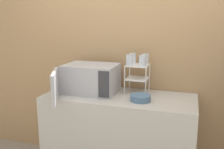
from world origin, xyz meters
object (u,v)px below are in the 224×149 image
(microwave, at_px, (89,79))
(dish_rack, at_px, (137,73))
(glass_front_right, at_px, (143,61))
(glass_back_right, at_px, (145,59))
(glass_front_left, at_px, (129,60))
(glass_back_left, at_px, (133,58))
(bowl, at_px, (140,98))

(microwave, xyz_separation_m, dish_rack, (0.46, 0.14, 0.06))
(dish_rack, relative_size, glass_front_right, 2.75)
(glass_back_right, bearing_deg, microwave, -159.05)
(microwave, relative_size, glass_front_left, 7.40)
(microwave, height_order, glass_back_right, glass_back_right)
(glass_back_left, bearing_deg, glass_back_right, -2.89)
(glass_front_right, xyz_separation_m, bowl, (0.03, -0.20, -0.31))
(dish_rack, height_order, glass_back_right, glass_back_right)
(microwave, height_order, glass_front_left, glass_front_left)
(microwave, xyz_separation_m, glass_front_left, (0.40, 0.08, 0.20))
(glass_front_right, distance_m, bowl, 0.37)
(dish_rack, height_order, glass_back_left, glass_back_left)
(glass_front_left, distance_m, glass_front_right, 0.13)
(bowl, bearing_deg, glass_front_right, 98.03)
(dish_rack, relative_size, bowl, 1.54)
(glass_back_right, bearing_deg, dish_rack, -137.43)
(glass_front_left, height_order, bowl, glass_front_left)
(glass_front_left, bearing_deg, glass_back_right, 42.96)
(glass_front_right, distance_m, glass_back_left, 0.18)
(dish_rack, relative_size, glass_back_right, 2.75)
(glass_front_left, height_order, glass_back_right, same)
(glass_front_right, height_order, glass_back_left, same)
(glass_front_left, bearing_deg, bowl, -51.31)
(microwave, bearing_deg, glass_back_left, 27.73)
(glass_front_left, bearing_deg, microwave, -168.81)
(glass_back_right, height_order, glass_back_left, same)
(glass_front_left, distance_m, glass_back_left, 0.13)
(dish_rack, bearing_deg, glass_front_left, -136.67)
(glass_back_right, relative_size, bowl, 0.56)
(glass_front_right, height_order, bowl, glass_front_right)
(microwave, distance_m, glass_front_right, 0.57)
(glass_back_left, relative_size, bowl, 0.56)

